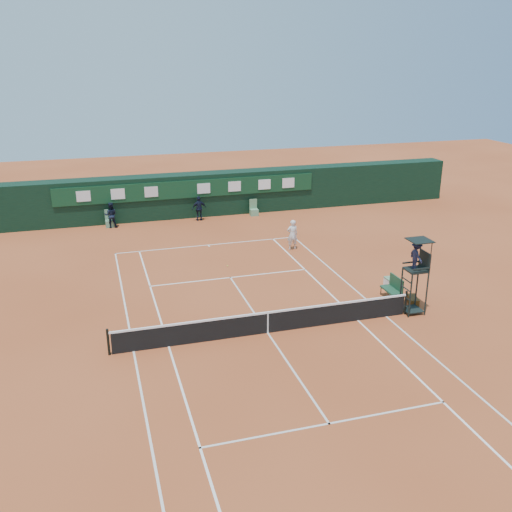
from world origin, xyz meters
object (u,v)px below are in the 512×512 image
Objects in this scene: tennis_net at (268,322)px; player_bench at (393,287)px; cooler at (391,284)px; player at (292,235)px; umpire_chair at (416,261)px.

tennis_net is 10.75× the size of player_bench.
player_bench is at bearing 13.84° from tennis_net.
player is at bearing 109.70° from cooler.
player is at bearing 104.75° from player_bench.
player is (-2.56, 7.14, 0.57)m from cooler.
tennis_net is 10.78m from player.
umpire_chair reaches higher than player_bench.
tennis_net is at bearing -166.16° from player_bench.
player_bench is (6.72, 1.66, 0.09)m from tennis_net.
cooler is at bearing 20.04° from tennis_net.
tennis_net is at bearing -159.96° from cooler.
tennis_net is 20.00× the size of cooler.
cooler is 0.36× the size of player.
umpire_chair reaches higher than cooler.
tennis_net reaches higher than cooler.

